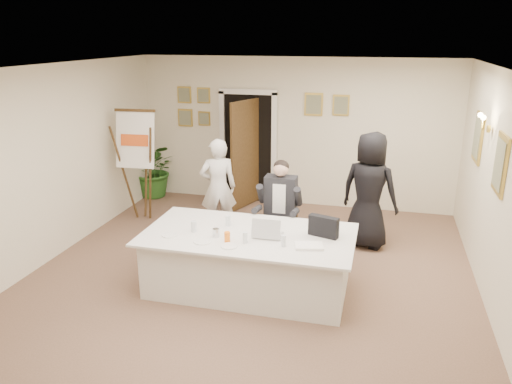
{
  "coord_description": "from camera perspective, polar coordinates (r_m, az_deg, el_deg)",
  "views": [
    {
      "loc": [
        1.63,
        -5.74,
        3.2
      ],
      "look_at": [
        -0.01,
        0.6,
        1.11
      ],
      "focal_mm": 35.0,
      "sensor_mm": 36.0,
      "label": 1
    }
  ],
  "objects": [
    {
      "name": "standing_woman",
      "position": [
        7.81,
        12.82,
        0.17
      ],
      "size": [
        1.03,
        0.83,
        1.82
      ],
      "primitive_type": "imported",
      "rotation": [
        0.0,
        0.0,
        2.82
      ],
      "color": "black",
      "rests_on": "floor"
    },
    {
      "name": "glass_d",
      "position": [
        6.59,
        -3.21,
        -3.28
      ],
      "size": [
        0.08,
        0.08,
        0.14
      ],
      "primitive_type": "cylinder",
      "rotation": [
        0.0,
        0.0,
        -0.13
      ],
      "color": "silver",
      "rests_on": "conference_table"
    },
    {
      "name": "plate_near",
      "position": [
        5.98,
        -3.09,
        -6.19
      ],
      "size": [
        0.23,
        0.23,
        0.01
      ],
      "primitive_type": "cylinder",
      "rotation": [
        0.0,
        0.0,
        -0.13
      ],
      "color": "white",
      "rests_on": "conference_table"
    },
    {
      "name": "pictures_right_wall",
      "position": [
        7.22,
        24.93,
        4.44
      ],
      "size": [
        0.06,
        2.2,
        0.8
      ],
      "primitive_type": null,
      "color": "gold",
      "rests_on": "wall_right"
    },
    {
      "name": "flip_chart",
      "position": [
        8.98,
        -13.12,
        2.37
      ],
      "size": [
        0.69,
        0.45,
        1.95
      ],
      "color": "#322310",
      "rests_on": "floor"
    },
    {
      "name": "wall_left",
      "position": [
        7.59,
        -23.69,
        2.45
      ],
      "size": [
        0.1,
        7.0,
        2.8
      ],
      "primitive_type": "cube",
      "color": "white",
      "rests_on": "floor"
    },
    {
      "name": "ceiling",
      "position": [
        5.98,
        -1.4,
        13.84
      ],
      "size": [
        6.0,
        7.0,
        0.02
      ],
      "primitive_type": "cube",
      "color": "white",
      "rests_on": "wall_back"
    },
    {
      "name": "plate_left",
      "position": [
        6.38,
        -9.84,
        -4.87
      ],
      "size": [
        0.22,
        0.22,
        0.01
      ],
      "primitive_type": "cylinder",
      "rotation": [
        0.0,
        0.0,
        -0.09
      ],
      "color": "white",
      "rests_on": "conference_table"
    },
    {
      "name": "conference_table",
      "position": [
        6.51,
        -0.85,
        -7.87
      ],
      "size": [
        2.67,
        1.43,
        0.78
      ],
      "color": "silver",
      "rests_on": "floor"
    },
    {
      "name": "wall_back",
      "position": [
        9.56,
        4.42,
        6.78
      ],
      "size": [
        6.0,
        0.1,
        2.8
      ],
      "primitive_type": "cube",
      "color": "white",
      "rests_on": "floor"
    },
    {
      "name": "laptop_bag",
      "position": [
        6.27,
        7.73,
        -3.92
      ],
      "size": [
        0.39,
        0.21,
        0.27
      ],
      "primitive_type": "cube",
      "rotation": [
        0.0,
        0.0,
        -0.3
      ],
      "color": "black",
      "rests_on": "conference_table"
    },
    {
      "name": "plate_mid",
      "position": [
        6.13,
        -6.12,
        -5.64
      ],
      "size": [
        0.27,
        0.27,
        0.01
      ],
      "primitive_type": "cylinder",
      "rotation": [
        0.0,
        0.0,
        0.26
      ],
      "color": "white",
      "rests_on": "conference_table"
    },
    {
      "name": "wall_sconce",
      "position": [
        7.14,
        24.73,
        7.22
      ],
      "size": [
        0.2,
        0.3,
        0.24
      ],
      "primitive_type": null,
      "color": "gold",
      "rests_on": "wall_right"
    },
    {
      "name": "standing_man",
      "position": [
        8.12,
        -4.34,
        0.52
      ],
      "size": [
        0.69,
        0.59,
        1.62
      ],
      "primitive_type": "imported",
      "rotation": [
        0.0,
        0.0,
        3.54
      ],
      "color": "silver",
      "rests_on": "floor"
    },
    {
      "name": "wall_right",
      "position": [
        6.17,
        26.59,
        -1.21
      ],
      "size": [
        0.1,
        7.0,
        2.8
      ],
      "primitive_type": "cube",
      "color": "white",
      "rests_on": "floor"
    },
    {
      "name": "doorway",
      "position": [
        9.65,
        -1.01,
        4.76
      ],
      "size": [
        1.14,
        0.86,
        2.2
      ],
      "color": "black",
      "rests_on": "floor"
    },
    {
      "name": "paper_stack",
      "position": [
        5.99,
        6.07,
        -6.16
      ],
      "size": [
        0.37,
        0.3,
        0.03
      ],
      "primitive_type": "cube",
      "rotation": [
        0.0,
        0.0,
        0.24
      ],
      "color": "white",
      "rests_on": "conference_table"
    },
    {
      "name": "seated_man",
      "position": [
        7.37,
        2.75,
        -1.86
      ],
      "size": [
        0.75,
        0.78,
        1.48
      ],
      "primitive_type": null,
      "rotation": [
        0.0,
        0.0,
        0.18
      ],
      "color": "black",
      "rests_on": "floor"
    },
    {
      "name": "wall_front",
      "position": [
        3.3,
        -18.67,
        -16.41
      ],
      "size": [
        6.0,
        0.1,
        2.8
      ],
      "primitive_type": "cube",
      "color": "white",
      "rests_on": "floor"
    },
    {
      "name": "potted_palm",
      "position": [
        10.32,
        -11.5,
        2.55
      ],
      "size": [
        1.08,
        0.95,
        1.14
      ],
      "primitive_type": "imported",
      "rotation": [
        0.0,
        0.0,
        0.06
      ],
      "color": "#24531B",
      "rests_on": "floor"
    },
    {
      "name": "glass_c",
      "position": [
        5.97,
        3.16,
        -5.59
      ],
      "size": [
        0.07,
        0.07,
        0.14
      ],
      "primitive_type": "cylinder",
      "rotation": [
        0.0,
        0.0,
        0.32
      ],
      "color": "silver",
      "rests_on": "conference_table"
    },
    {
      "name": "glass_a",
      "position": [
        6.43,
        -7.12,
        -3.94
      ],
      "size": [
        0.07,
        0.07,
        0.14
      ],
      "primitive_type": "cylinder",
      "rotation": [
        0.0,
        0.0,
        -0.04
      ],
      "color": "silver",
      "rests_on": "conference_table"
    },
    {
      "name": "pictures_back_wall",
      "position": [
        9.62,
        -0.31,
        9.62
      ],
      "size": [
        3.4,
        0.06,
        0.8
      ],
      "primitive_type": null,
      "color": "gold",
      "rests_on": "wall_back"
    },
    {
      "name": "floor",
      "position": [
        6.77,
        -1.22,
        -10.52
      ],
      "size": [
        7.0,
        7.0,
        0.0
      ],
      "primitive_type": "plane",
      "color": "brown",
      "rests_on": "ground"
    },
    {
      "name": "laptop",
      "position": [
        6.24,
        1.41,
        -3.82
      ],
      "size": [
        0.37,
        0.38,
        0.28
      ],
      "primitive_type": null,
      "rotation": [
        0.0,
        0.0,
        0.03
      ],
      "color": "#B7BABC",
      "rests_on": "conference_table"
    },
    {
      "name": "steel_jug",
      "position": [
        6.25,
        -4.6,
        -4.67
      ],
      "size": [
        0.11,
        0.11,
        0.11
      ],
      "primitive_type": "cylinder",
      "rotation": [
        0.0,
        0.0,
        -0.29
      ],
      "color": "silver",
      "rests_on": "conference_table"
    },
    {
      "name": "glass_b",
      "position": [
        6.05,
        -1.25,
        -5.23
      ],
      "size": [
        0.07,
        0.07,
        0.14
      ],
      "primitive_type": "cylinder",
      "rotation": [
        0.0,
        0.0,
        -0.19
      ],
      "color": "silver",
      "rests_on": "conference_table"
    },
    {
      "name": "oj_glass",
      "position": [
        6.09,
        -3.31,
        -5.16
      ],
      "size": [
        0.07,
        0.07,
        0.13
      ],
      "primitive_type": "cylinder",
      "rotation": [
        0.0,
        0.0,
        -0.01
      ],
      "color": "orange",
      "rests_on": "conference_table"
    }
  ]
}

